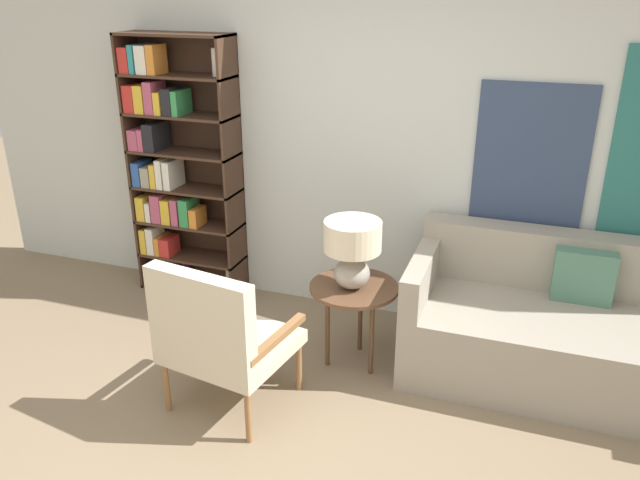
# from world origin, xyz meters

# --- Properties ---
(wall_back) EXTENTS (6.40, 0.08, 2.70)m
(wall_back) POSITION_xyz_m (0.06, 2.03, 1.35)
(wall_back) COLOR silver
(wall_back) RESTS_ON ground_plane
(bookshelf) EXTENTS (0.84, 0.30, 2.01)m
(bookshelf) POSITION_xyz_m (-1.39, 1.84, 1.01)
(bookshelf) COLOR #422B1E
(bookshelf) RESTS_ON ground_plane
(armchair) EXTENTS (0.74, 0.72, 0.94)m
(armchair) POSITION_xyz_m (-0.32, 0.50, 0.52)
(armchair) COLOR olive
(armchair) RESTS_ON ground_plane
(couch) EXTENTS (2.04, 0.92, 0.86)m
(couch) POSITION_xyz_m (1.60, 1.55, 0.32)
(couch) COLOR #9E9384
(couch) RESTS_ON ground_plane
(side_table) EXTENTS (0.56, 0.56, 0.56)m
(side_table) POSITION_xyz_m (0.25, 1.25, 0.51)
(side_table) COLOR brown
(side_table) RESTS_ON ground_plane
(table_lamp) EXTENTS (0.35, 0.35, 0.44)m
(table_lamp) POSITION_xyz_m (0.24, 1.22, 0.84)
(table_lamp) COLOR #A59E93
(table_lamp) RESTS_ON side_table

